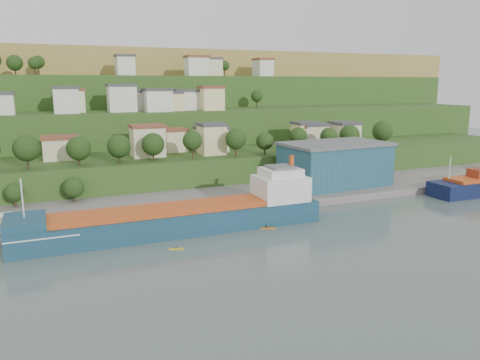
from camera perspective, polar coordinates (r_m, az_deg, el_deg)
ground at (r=101.48m, az=1.95°, el=-6.66°), size 500.00×500.00×0.00m
quay at (r=134.15m, az=4.69°, el=-2.12°), size 220.00×26.00×4.00m
hillside at (r=261.17m, az=-13.81°, el=4.36°), size 360.00×210.36×96.00m
cargo_ship_near at (r=103.79m, az=-6.76°, el=-4.73°), size 66.94×10.83×17.21m
warehouse at (r=142.67m, az=11.46°, el=1.98°), size 32.16×20.96×12.80m
dinghy at (r=109.08m, az=-22.47°, el=-5.36°), size 4.32×1.76×0.85m
kayak_orange at (r=105.50m, az=3.39°, el=-5.81°), size 3.41×1.99×0.87m
kayak_yellow at (r=93.52m, az=-7.75°, el=-8.25°), size 3.00×1.38×0.74m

